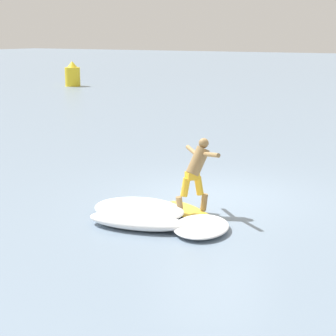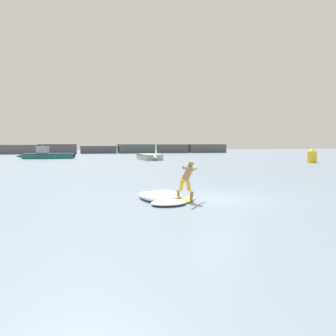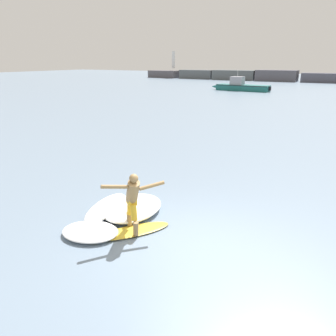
# 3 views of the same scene
# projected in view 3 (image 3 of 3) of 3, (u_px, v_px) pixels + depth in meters

# --- Properties ---
(ground_plane) EXTENTS (200.00, 200.00, 0.00)m
(ground_plane) POSITION_uv_depth(u_px,v_px,m) (188.00, 244.00, 7.57)
(ground_plane) COLOR slate
(rock_jetty_breakwater) EXTENTS (67.62, 4.59, 5.82)m
(rock_jetty_breakwater) POSITION_uv_depth(u_px,v_px,m) (302.00, 77.00, 61.61)
(rock_jetty_breakwater) COLOR #514D52
(rock_jetty_breakwater) RESTS_ON ground
(surfboard) EXTENTS (1.60, 1.96, 0.20)m
(surfboard) POSITION_uv_depth(u_px,v_px,m) (131.00, 231.00, 8.09)
(surfboard) COLOR yellow
(surfboard) RESTS_ON ground
(surfer) EXTENTS (1.00, 1.25, 1.55)m
(surfer) POSITION_uv_depth(u_px,v_px,m) (133.00, 198.00, 7.72)
(surfer) COLOR olive
(surfer) RESTS_ON surfboard
(fishing_boat_near_jetty) EXTENTS (8.44, 2.22, 2.74)m
(fishing_boat_near_jetty) POSITION_uv_depth(u_px,v_px,m) (240.00, 86.00, 44.44)
(fishing_boat_near_jetty) COLOR #1D635F
(fishing_boat_near_jetty) RESTS_ON ground
(wave_foam_at_tail) EXTENTS (1.61, 2.08, 0.29)m
(wave_foam_at_tail) POSITION_uv_depth(u_px,v_px,m) (133.00, 208.00, 9.11)
(wave_foam_at_tail) COLOR white
(wave_foam_at_tail) RESTS_ON ground
(wave_foam_at_nose) EXTENTS (1.63, 1.38, 0.19)m
(wave_foam_at_nose) POSITION_uv_depth(u_px,v_px,m) (90.00, 232.00, 7.95)
(wave_foam_at_nose) COLOR white
(wave_foam_at_nose) RESTS_ON ground
(wave_foam_beside) EXTENTS (1.13, 2.09, 0.30)m
(wave_foam_beside) POSITION_uv_depth(u_px,v_px,m) (106.00, 208.00, 9.11)
(wave_foam_beside) COLOR white
(wave_foam_beside) RESTS_ON ground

